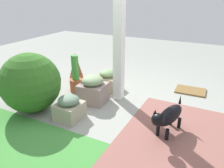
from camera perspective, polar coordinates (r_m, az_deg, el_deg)
ground_plane at (r=3.88m, az=3.25°, el=-6.01°), size 12.00×12.00×0.00m
brick_path at (r=3.08m, az=18.41°, el=-15.61°), size 1.80×2.40×0.02m
porch_pillar at (r=3.85m, az=1.83°, el=11.60°), size 0.16×0.16×2.25m
stone_planter_nearest at (r=4.55m, az=-1.22°, el=0.93°), size 0.49×0.42×0.39m
stone_planter_near at (r=4.00m, az=-4.85°, el=-1.42°), size 0.50×0.46×0.50m
stone_planter_mid at (r=3.53m, az=-10.84°, el=-6.04°), size 0.38×0.41×0.40m
round_shrub at (r=3.84m, az=-20.05°, el=0.30°), size 0.98×0.98×0.98m
terracotta_pot_spiky at (r=4.94m, az=-9.16°, el=4.04°), size 0.29×0.29×0.65m
terracotta_pot_tall at (r=4.46m, az=-9.20°, el=1.32°), size 0.25×0.25×0.74m
dog at (r=3.15m, az=14.16°, el=-7.95°), size 0.33×0.73×0.50m
doormat at (r=4.74m, az=19.36°, el=-1.61°), size 0.59×0.43×0.03m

